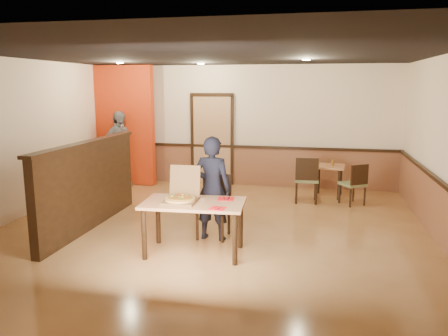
# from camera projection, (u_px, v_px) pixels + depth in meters

# --- Properties ---
(floor) EXTENTS (7.00, 7.00, 0.00)m
(floor) POSITION_uv_depth(u_px,v_px,m) (210.00, 231.00, 7.08)
(floor) COLOR tan
(floor) RESTS_ON ground
(ceiling) EXTENTS (7.00, 7.00, 0.00)m
(ceiling) POSITION_uv_depth(u_px,v_px,m) (209.00, 54.00, 6.56)
(ceiling) COLOR black
(ceiling) RESTS_ON wall_back
(wall_back) EXTENTS (7.00, 0.00, 7.00)m
(wall_back) POSITION_uv_depth(u_px,v_px,m) (246.00, 126.00, 10.18)
(wall_back) COLOR #F9E2C2
(wall_back) RESTS_ON floor
(wall_left) EXTENTS (0.00, 7.00, 7.00)m
(wall_left) POSITION_uv_depth(u_px,v_px,m) (13.00, 140.00, 7.54)
(wall_left) COLOR #F9E2C2
(wall_left) RESTS_ON floor
(wainscot_back) EXTENTS (7.00, 0.04, 0.90)m
(wainscot_back) POSITION_uv_depth(u_px,v_px,m) (245.00, 166.00, 10.33)
(wainscot_back) COLOR brown
(wainscot_back) RESTS_ON floor
(chair_rail_back) EXTENTS (7.00, 0.06, 0.06)m
(chair_rail_back) POSITION_uv_depth(u_px,v_px,m) (245.00, 147.00, 10.22)
(chair_rail_back) COLOR black
(chair_rail_back) RESTS_ON wall_back
(wainscot_right) EXTENTS (0.04, 7.00, 0.90)m
(wainscot_right) POSITION_uv_depth(u_px,v_px,m) (444.00, 218.00, 6.28)
(wainscot_right) COLOR brown
(wainscot_right) RESTS_ON floor
(chair_rail_right) EXTENTS (0.06, 7.00, 0.06)m
(chair_rail_right) POSITION_uv_depth(u_px,v_px,m) (445.00, 186.00, 6.20)
(chair_rail_right) COLOR black
(chair_rail_right) RESTS_ON wall_right
(back_door) EXTENTS (0.90, 0.06, 2.10)m
(back_door) POSITION_uv_depth(u_px,v_px,m) (212.00, 140.00, 10.37)
(back_door) COLOR tan
(back_door) RESTS_ON wall_back
(booth_partition) EXTENTS (0.20, 3.10, 1.44)m
(booth_partition) POSITION_uv_depth(u_px,v_px,m) (89.00, 184.00, 7.16)
(booth_partition) COLOR black
(booth_partition) RESTS_ON floor
(red_accent_panel) EXTENTS (1.60, 0.20, 2.78)m
(red_accent_panel) POSITION_uv_depth(u_px,v_px,m) (121.00, 126.00, 10.30)
(red_accent_panel) COLOR red
(red_accent_panel) RESTS_ON floor
(spot_a) EXTENTS (0.14, 0.14, 0.02)m
(spot_a) POSITION_uv_depth(u_px,v_px,m) (120.00, 63.00, 8.77)
(spot_a) COLOR beige
(spot_a) RESTS_ON ceiling
(spot_b) EXTENTS (0.14, 0.14, 0.02)m
(spot_b) POSITION_uv_depth(u_px,v_px,m) (201.00, 64.00, 9.13)
(spot_b) COLOR beige
(spot_b) RESTS_ON ceiling
(spot_c) EXTENTS (0.14, 0.14, 0.02)m
(spot_c) POSITION_uv_depth(u_px,v_px,m) (306.00, 60.00, 7.72)
(spot_c) COLOR beige
(spot_c) RESTS_ON ceiling
(main_table) EXTENTS (1.44, 0.88, 0.75)m
(main_table) POSITION_uv_depth(u_px,v_px,m) (194.00, 209.00, 6.04)
(main_table) COLOR tan
(main_table) RESTS_ON floor
(diner_chair) EXTENTS (0.50, 0.50, 0.97)m
(diner_chair) POSITION_uv_depth(u_px,v_px,m) (215.00, 203.00, 6.79)
(diner_chair) COLOR olive
(diner_chair) RESTS_ON floor
(side_chair_left) EXTENTS (0.48, 0.48, 0.94)m
(side_chair_left) POSITION_uv_depth(u_px,v_px,m) (307.00, 178.00, 8.72)
(side_chair_left) COLOR olive
(side_chair_left) RESTS_ON floor
(side_chair_right) EXTENTS (0.57, 0.57, 0.84)m
(side_chair_right) POSITION_uv_depth(u_px,v_px,m) (355.00, 183.00, 8.56)
(side_chair_right) COLOR olive
(side_chair_right) RESTS_ON floor
(side_table) EXTENTS (0.69, 0.69, 0.67)m
(side_table) POSITION_uv_depth(u_px,v_px,m) (329.00, 173.00, 9.23)
(side_table) COLOR tan
(side_table) RESTS_ON floor
(diner) EXTENTS (0.62, 0.44, 1.60)m
(diner) POSITION_uv_depth(u_px,v_px,m) (212.00, 188.00, 6.59)
(diner) COLOR black
(diner) RESTS_ON floor
(passerby) EXTENTS (0.82, 1.12, 1.77)m
(passerby) POSITION_uv_depth(u_px,v_px,m) (119.00, 149.00, 10.09)
(passerby) COLOR gray
(passerby) RESTS_ON floor
(pizza_box) EXTENTS (0.45, 0.53, 0.47)m
(pizza_box) POSITION_uv_depth(u_px,v_px,m) (181.00, 197.00, 6.04)
(pizza_box) COLOR brown
(pizza_box) RESTS_ON main_table
(pizza) EXTENTS (0.50, 0.50, 0.03)m
(pizza) POSITION_uv_depth(u_px,v_px,m) (180.00, 199.00, 5.99)
(pizza) COLOR gold
(pizza) RESTS_ON pizza_box
(napkin_near) EXTENTS (0.22, 0.22, 0.01)m
(napkin_near) POSITION_uv_depth(u_px,v_px,m) (217.00, 208.00, 5.70)
(napkin_near) COLOR red
(napkin_near) RESTS_ON main_table
(napkin_far) EXTENTS (0.25, 0.25, 0.01)m
(napkin_far) POSITION_uv_depth(u_px,v_px,m) (226.00, 199.00, 6.18)
(napkin_far) COLOR red
(napkin_far) RESTS_ON main_table
(condiment) EXTENTS (0.06, 0.06, 0.14)m
(condiment) POSITION_uv_depth(u_px,v_px,m) (333.00, 163.00, 9.12)
(condiment) COLOR #945E1A
(condiment) RESTS_ON side_table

